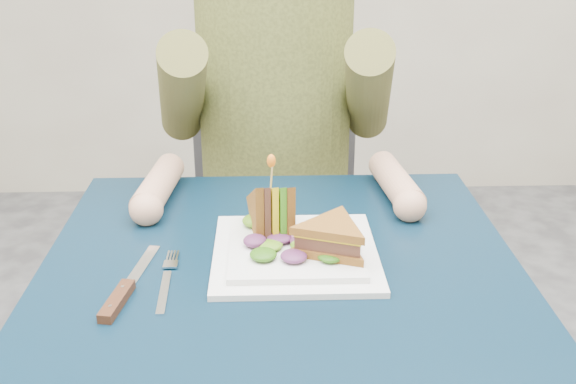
{
  "coord_description": "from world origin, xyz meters",
  "views": [
    {
      "loc": [
        -0.02,
        -0.91,
        1.25
      ],
      "look_at": [
        0.01,
        0.09,
        0.82
      ],
      "focal_mm": 42.0,
      "sensor_mm": 36.0,
      "label": 1
    }
  ],
  "objects_px": {
    "table": "(281,311)",
    "fork": "(166,282)",
    "sandwich_upright": "(272,214)",
    "knife": "(122,294)",
    "diner": "(275,69)",
    "sandwich_flat": "(332,238)",
    "plate": "(295,251)",
    "chair": "(275,204)"
  },
  "relations": [
    {
      "from": "diner",
      "to": "plate",
      "type": "bearing_deg",
      "value": -87.33
    },
    {
      "from": "diner",
      "to": "sandwich_upright",
      "type": "height_order",
      "value": "diner"
    },
    {
      "from": "diner",
      "to": "fork",
      "type": "xyz_separation_m",
      "value": [
        -0.17,
        -0.58,
        -0.18
      ]
    },
    {
      "from": "chair",
      "to": "fork",
      "type": "height_order",
      "value": "chair"
    },
    {
      "from": "sandwich_upright",
      "to": "knife",
      "type": "distance_m",
      "value": 0.27
    },
    {
      "from": "table",
      "to": "diner",
      "type": "height_order",
      "value": "diner"
    },
    {
      "from": "sandwich_flat",
      "to": "fork",
      "type": "height_order",
      "value": "sandwich_flat"
    },
    {
      "from": "diner",
      "to": "plate",
      "type": "xyz_separation_m",
      "value": [
        0.02,
        -0.5,
        -0.18
      ]
    },
    {
      "from": "sandwich_flat",
      "to": "knife",
      "type": "distance_m",
      "value": 0.32
    },
    {
      "from": "sandwich_upright",
      "to": "knife",
      "type": "height_order",
      "value": "sandwich_upright"
    },
    {
      "from": "diner",
      "to": "sandwich_flat",
      "type": "bearing_deg",
      "value": -81.56
    },
    {
      "from": "chair",
      "to": "diner",
      "type": "xyz_separation_m",
      "value": [
        -0.0,
        -0.11,
        0.37
      ]
    },
    {
      "from": "plate",
      "to": "knife",
      "type": "distance_m",
      "value": 0.28
    },
    {
      "from": "sandwich_flat",
      "to": "sandwich_upright",
      "type": "distance_m",
      "value": 0.12
    },
    {
      "from": "sandwich_upright",
      "to": "sandwich_flat",
      "type": "bearing_deg",
      "value": -37.42
    },
    {
      "from": "diner",
      "to": "sandwich_flat",
      "type": "height_order",
      "value": "diner"
    },
    {
      "from": "diner",
      "to": "plate",
      "type": "distance_m",
      "value": 0.53
    },
    {
      "from": "sandwich_flat",
      "to": "fork",
      "type": "relative_size",
      "value": 0.96
    },
    {
      "from": "table",
      "to": "knife",
      "type": "relative_size",
      "value": 3.39
    },
    {
      "from": "chair",
      "to": "knife",
      "type": "xyz_separation_m",
      "value": [
        -0.23,
        -0.73,
        0.2
      ]
    },
    {
      "from": "chair",
      "to": "diner",
      "type": "distance_m",
      "value": 0.39
    },
    {
      "from": "diner",
      "to": "plate",
      "type": "relative_size",
      "value": 2.87
    },
    {
      "from": "table",
      "to": "fork",
      "type": "relative_size",
      "value": 4.18
    },
    {
      "from": "fork",
      "to": "knife",
      "type": "height_order",
      "value": "knife"
    },
    {
      "from": "chair",
      "to": "plate",
      "type": "relative_size",
      "value": 3.58
    },
    {
      "from": "plate",
      "to": "fork",
      "type": "distance_m",
      "value": 0.21
    },
    {
      "from": "chair",
      "to": "sandwich_upright",
      "type": "distance_m",
      "value": 0.62
    },
    {
      "from": "fork",
      "to": "sandwich_flat",
      "type": "bearing_deg",
      "value": 11.83
    },
    {
      "from": "sandwich_flat",
      "to": "sandwich_upright",
      "type": "relative_size",
      "value": 1.22
    },
    {
      "from": "plate",
      "to": "sandwich_flat",
      "type": "height_order",
      "value": "sandwich_flat"
    },
    {
      "from": "table",
      "to": "diner",
      "type": "relative_size",
      "value": 1.01
    },
    {
      "from": "sandwich_upright",
      "to": "fork",
      "type": "bearing_deg",
      "value": -142.3
    },
    {
      "from": "chair",
      "to": "diner",
      "type": "relative_size",
      "value": 1.25
    },
    {
      "from": "table",
      "to": "sandwich_flat",
      "type": "distance_m",
      "value": 0.15
    },
    {
      "from": "table",
      "to": "plate",
      "type": "height_order",
      "value": "plate"
    },
    {
      "from": "chair",
      "to": "plate",
      "type": "distance_m",
      "value": 0.65
    },
    {
      "from": "sandwich_flat",
      "to": "table",
      "type": "bearing_deg",
      "value": -172.71
    },
    {
      "from": "table",
      "to": "diner",
      "type": "xyz_separation_m",
      "value": [
        -0.0,
        0.54,
        0.26
      ]
    },
    {
      "from": "chair",
      "to": "knife",
      "type": "bearing_deg",
      "value": -107.44
    },
    {
      "from": "plate",
      "to": "fork",
      "type": "xyz_separation_m",
      "value": [
        -0.19,
        -0.08,
        -0.01
      ]
    },
    {
      "from": "table",
      "to": "diner",
      "type": "bearing_deg",
      "value": 90.0
    },
    {
      "from": "knife",
      "to": "diner",
      "type": "bearing_deg",
      "value": 69.64
    }
  ]
}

